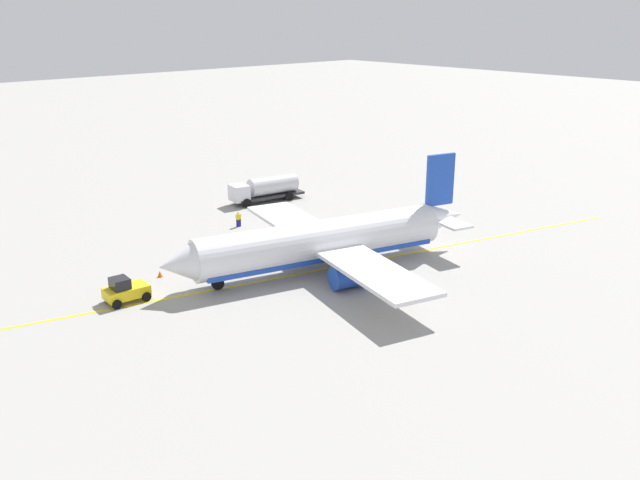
{
  "coord_description": "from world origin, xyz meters",
  "views": [
    {
      "loc": [
        40.55,
        45.01,
        23.44
      ],
      "look_at": [
        0.0,
        0.0,
        3.0
      ],
      "focal_mm": 38.53,
      "sensor_mm": 36.0,
      "label": 1
    }
  ],
  "objects": [
    {
      "name": "fuel_tanker",
      "position": [
        -11.26,
        -22.83,
        1.72
      ],
      "size": [
        10.11,
        4.08,
        3.15
      ],
      "color": "#2D2D33",
      "rests_on": "ground"
    },
    {
      "name": "taxi_line_marking",
      "position": [
        0.0,
        0.0,
        0.01
      ],
      "size": [
        72.55,
        19.23,
        0.01
      ],
      "primitive_type": "cube",
      "rotation": [
        0.0,
        0.0,
        -0.26
      ],
      "color": "yellow",
      "rests_on": "ground"
    },
    {
      "name": "refueling_worker",
      "position": [
        -2.32,
        -16.38,
        0.82
      ],
      "size": [
        0.56,
        0.42,
        1.71
      ],
      "color": "navy",
      "rests_on": "ground"
    },
    {
      "name": "airplane",
      "position": [
        -0.45,
        0.12,
        2.75
      ],
      "size": [
        31.64,
        29.98,
        9.85
      ],
      "color": "white",
      "rests_on": "ground"
    },
    {
      "name": "pushback_tug",
      "position": [
        17.09,
        -5.53,
        1.01
      ],
      "size": [
        3.73,
        2.54,
        2.2
      ],
      "color": "yellow",
      "rests_on": "ground"
    },
    {
      "name": "ground_plane",
      "position": [
        0.0,
        0.0,
        0.0
      ],
      "size": [
        400.0,
        400.0,
        0.0
      ],
      "primitive_type": "plane",
      "color": "#9E9B96"
    },
    {
      "name": "safety_cone_nose",
      "position": [
        12.13,
        -8.58,
        0.29
      ],
      "size": [
        0.51,
        0.51,
        0.57
      ],
      "primitive_type": "cone",
      "color": "#F2590F",
      "rests_on": "ground"
    },
    {
      "name": "safety_cone_wingtip",
      "position": [
        8.89,
        -7.44,
        0.37
      ],
      "size": [
        0.67,
        0.67,
        0.75
      ],
      "primitive_type": "cone",
      "color": "#F2590F",
      "rests_on": "ground"
    }
  ]
}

